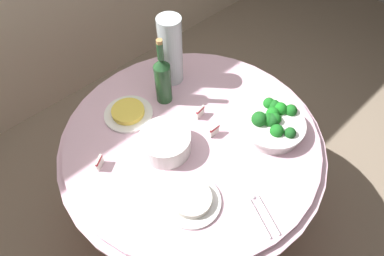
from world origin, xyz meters
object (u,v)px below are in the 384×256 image
(plate_stack, at_px, (166,142))
(food_plate_rice, at_px, (192,200))
(serving_tongs, at_px, (263,214))
(label_placard_front, at_px, (200,112))
(decorative_fruit_vase, at_px, (171,53))
(label_placard_mid, at_px, (99,162))
(broccoli_bowl, at_px, (272,123))
(label_placard_rear, at_px, (215,130))
(food_plate_fried_egg, at_px, (128,113))
(wine_bottle, at_px, (163,79))

(plate_stack, bearing_deg, food_plate_rice, -109.17)
(serving_tongs, distance_m, label_placard_front, 0.52)
(decorative_fruit_vase, xyz_separation_m, label_placard_mid, (-0.55, -0.19, -0.13))
(broccoli_bowl, xyz_separation_m, label_placard_rear, (-0.20, 0.15, -0.01))
(food_plate_fried_egg, height_order, label_placard_rear, label_placard_rear)
(plate_stack, distance_m, wine_bottle, 0.30)
(decorative_fruit_vase, relative_size, serving_tongs, 2.06)
(food_plate_fried_egg, bearing_deg, label_placard_front, -44.85)
(wine_bottle, relative_size, label_placard_front, 6.11)
(plate_stack, height_order, label_placard_front, plate_stack)
(food_plate_fried_egg, relative_size, food_plate_rice, 1.00)
(food_plate_fried_egg, bearing_deg, decorative_fruit_vase, 8.49)
(label_placard_mid, bearing_deg, wine_bottle, 14.40)
(serving_tongs, height_order, label_placard_rear, label_placard_rear)
(wine_bottle, bearing_deg, decorative_fruit_vase, 34.25)
(food_plate_fried_egg, relative_size, label_placard_mid, 4.00)
(plate_stack, xyz_separation_m, food_plate_rice, (-0.09, -0.25, -0.03))
(label_placard_rear, bearing_deg, broccoli_bowl, -36.67)
(wine_bottle, distance_m, label_placard_front, 0.22)
(serving_tongs, xyz_separation_m, label_placard_rear, (0.13, 0.38, 0.03))
(decorative_fruit_vase, xyz_separation_m, food_plate_fried_egg, (-0.30, -0.05, -0.15))
(label_placard_rear, bearing_deg, plate_stack, 156.52)
(broccoli_bowl, relative_size, label_placard_front, 5.09)
(label_placard_front, bearing_deg, serving_tongs, -107.99)
(plate_stack, xyz_separation_m, label_placard_rear, (0.20, -0.09, -0.01))
(label_placard_mid, bearing_deg, broccoli_bowl, -28.35)
(plate_stack, xyz_separation_m, label_placard_front, (0.23, 0.03, -0.01))
(label_placard_front, distance_m, label_placard_mid, 0.48)
(broccoli_bowl, height_order, food_plate_fried_egg, broccoli_bowl)
(serving_tongs, xyz_separation_m, label_placard_mid, (-0.31, 0.58, 0.03))
(wine_bottle, relative_size, label_placard_mid, 6.11)
(decorative_fruit_vase, bearing_deg, label_placard_rear, -104.40)
(decorative_fruit_vase, height_order, label_placard_mid, decorative_fruit_vase)
(plate_stack, height_order, label_placard_rear, plate_stack)
(food_plate_rice, distance_m, label_placard_mid, 0.40)
(food_plate_rice, bearing_deg, label_placard_rear, 29.65)
(plate_stack, height_order, decorative_fruit_vase, decorative_fruit_vase)
(wine_bottle, distance_m, label_placard_rear, 0.33)
(wine_bottle, height_order, label_placard_front, wine_bottle)
(serving_tongs, height_order, label_placard_front, label_placard_front)
(wine_bottle, relative_size, food_plate_fried_egg, 1.53)
(food_plate_rice, distance_m, label_placard_front, 0.42)
(plate_stack, relative_size, serving_tongs, 1.27)
(plate_stack, distance_m, label_placard_mid, 0.27)
(food_plate_fried_egg, bearing_deg, wine_bottle, -10.97)
(food_plate_fried_egg, bearing_deg, serving_tongs, -84.49)
(wine_bottle, xyz_separation_m, food_plate_rice, (-0.27, -0.47, -0.11))
(plate_stack, distance_m, food_plate_fried_egg, 0.26)
(broccoli_bowl, distance_m, label_placard_rear, 0.25)
(serving_tongs, relative_size, label_placard_mid, 3.00)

